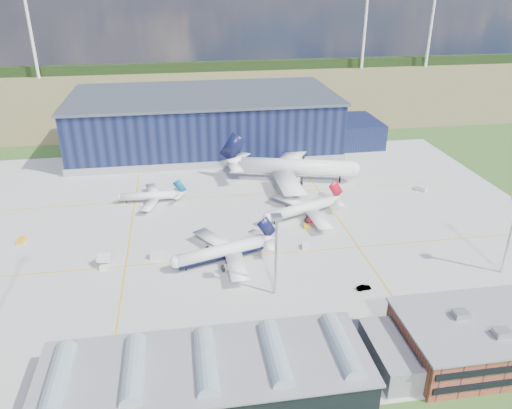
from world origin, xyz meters
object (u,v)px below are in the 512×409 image
Objects in this scene: gse_tug_a at (21,241)px; airliner_red at (301,204)px; gse_cart_a at (305,246)px; gse_van_b at (421,189)px; airliner_regional at (149,192)px; gse_tug_c at (304,164)px; gse_van_a at (160,255)px; gse_cart_b at (275,214)px; airstair at (104,260)px; airliner_widebody at (295,159)px; airliner_navy at (220,245)px; gse_van_c at (412,316)px; gse_tug_b at (306,226)px; car_b at (364,288)px; ops_building at (504,335)px; light_mast_center at (276,242)px; car_a at (452,319)px; hangar at (210,123)px.

airliner_red is at bearing 14.04° from gse_tug_a.
gse_cart_a is 65.83m from gse_van_b.
airliner_regional is 8.98× the size of gse_tug_c.
airliner_regional is at bearing 18.28° from gse_van_a.
gse_cart_b is 59.61m from airstair.
airliner_navy is at bearing -105.81° from airliner_widebody.
airliner_navy reaches higher than gse_van_c.
car_b is (6.23, -37.39, 0.02)m from gse_tug_b.
gse_tug_b is (-27.54, 65.32, -4.18)m from ops_building.
airliner_red is at bearing 110.99° from ops_building.
airliner_regional is 63.77m from gse_cart_a.
ops_building reaches higher than gse_van_c.
gse_cart_a is (48.34, -41.43, -3.57)m from airliner_regional.
light_mast_center is 5.80× the size of car_a.
light_mast_center is (7.19, -124.80, 3.82)m from hangar.
gse_tug_a is 0.84× the size of car_b.
gse_tug_b is at bearing 1.90° from car_b.
airstair is at bearing 148.24° from gse_cart_b.
airliner_widebody reaches higher than gse_van_c.
airliner_widebody reaches higher than car_b.
airstair reaches higher than car_b.
hangar is 107.11m from airliner_navy.
gse_tug_b is (24.66, -89.49, -11.00)m from hangar.
gse_van_a is 1.13× the size of gse_van_c.
gse_van_c is at bearing -125.24° from gse_cart_b.
airliner_navy is 64.55m from gse_tug_a.
airliner_widebody reaches higher than gse_cart_a.
gse_van_b is 81.12m from car_a.
gse_tug_c is at bearing -153.66° from airliner_regional.
airstair is at bearing 154.54° from light_mast_center.
gse_tug_a is at bearing 179.85° from gse_tug_b.
gse_van_c is at bearing -5.15° from airstair.
light_mast_center is 79.45m from airliner_widebody.
gse_tug_a reaches higher than gse_tug_b.
car_a is at bearing -63.84° from airliner_widebody.
airliner_regional is (-27.42, -61.34, -7.38)m from hangar.
hangar reaches higher than ops_building.
ops_building is at bearing -64.64° from gse_tug_b.
airliner_widebody reaches higher than gse_tug_b.
light_mast_center is at bearing 108.09° from airliner_navy.
car_b is (6.47, -44.47, -4.82)m from airliner_red.
hangar is at bearing 113.99° from gse_cart_a.
airliner_regional is 87.79m from car_b.
ops_building is at bearing -112.75° from gse_van_a.
gse_tug_a is at bearing 64.88° from car_a.
airliner_navy is at bearing -7.32° from gse_tug_a.
airliner_navy is at bearing -147.58° from gse_tug_b.
car_a is (47.32, -142.80, -10.94)m from hangar.
hangar reaches higher than airliner_regional.
gse_van_b is (55.27, 35.77, 0.29)m from gse_cart_a.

